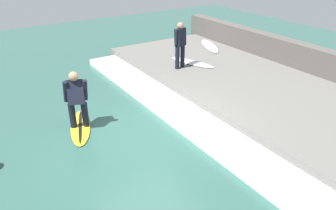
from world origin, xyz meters
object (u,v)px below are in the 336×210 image
at_px(surfer_riding, 76,97).
at_px(surfboard_waiting_near, 192,62).
at_px(surfer_waiting_near, 180,43).
at_px(surfboard_spare, 210,46).
at_px(surfboard_riding, 80,127).

bearing_deg(surfer_riding, surfboard_waiting_near, 18.39).
bearing_deg(surfer_waiting_near, surfboard_spare, 29.45).
bearing_deg(surfer_riding, surfer_waiting_near, 19.44).
bearing_deg(surfer_riding, surfboard_riding, -45.00).
relative_size(surfer_waiting_near, surfboard_spare, 0.78).
xyz_separation_m(surfer_riding, surfer_waiting_near, (4.20, 1.48, 0.39)).
height_order(surfer_riding, surfer_waiting_near, surfer_waiting_near).
bearing_deg(surfboard_riding, surfboard_waiting_near, 18.39).
bearing_deg(surfboard_waiting_near, surfboard_riding, -161.61).
xyz_separation_m(surfboard_riding, surfboard_spare, (6.76, 2.93, 0.39)).
bearing_deg(surfer_waiting_near, surfboard_waiting_near, 11.20).
xyz_separation_m(surfboard_riding, surfer_riding, (-0.00, 0.00, 0.86)).
bearing_deg(surfboard_waiting_near, surfboard_spare, 34.51).
bearing_deg(surfboard_riding, surfer_waiting_near, 19.44).
bearing_deg(surfboard_spare, surfer_waiting_near, -150.55).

